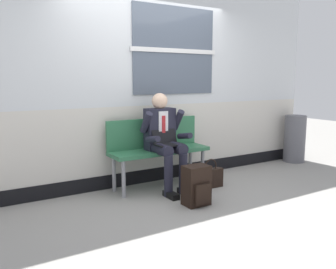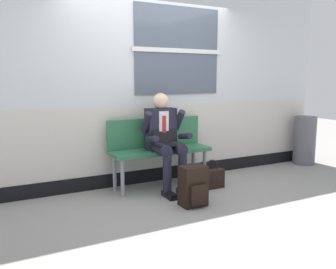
{
  "view_description": "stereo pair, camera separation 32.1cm",
  "coord_description": "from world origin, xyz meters",
  "px_view_note": "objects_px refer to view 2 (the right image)",
  "views": [
    {
      "loc": [
        -2.36,
        -3.61,
        1.46
      ],
      "look_at": [
        -0.01,
        0.23,
        0.75
      ],
      "focal_mm": 37.94,
      "sensor_mm": 36.0,
      "label": 1
    },
    {
      "loc": [
        -2.08,
        -3.77,
        1.46
      ],
      "look_at": [
        -0.01,
        0.23,
        0.75
      ],
      "focal_mm": 37.94,
      "sensor_mm": 36.0,
      "label": 2
    }
  ],
  "objects_px": {
    "bench_with_person": "(158,145)",
    "handbag": "(211,179)",
    "person_seated": "(165,138)",
    "backpack": "(193,186)",
    "trash_bin": "(305,140)"
  },
  "relations": [
    {
      "from": "person_seated",
      "to": "handbag",
      "type": "distance_m",
      "value": 0.83
    },
    {
      "from": "person_seated",
      "to": "backpack",
      "type": "relative_size",
      "value": 2.72
    },
    {
      "from": "person_seated",
      "to": "trash_bin",
      "type": "relative_size",
      "value": 1.55
    },
    {
      "from": "handbag",
      "to": "bench_with_person",
      "type": "bearing_deg",
      "value": 140.57
    },
    {
      "from": "bench_with_person",
      "to": "handbag",
      "type": "xyz_separation_m",
      "value": [
        0.56,
        -0.46,
        -0.43
      ]
    },
    {
      "from": "backpack",
      "to": "person_seated",
      "type": "bearing_deg",
      "value": 90.77
    },
    {
      "from": "trash_bin",
      "to": "bench_with_person",
      "type": "bearing_deg",
      "value": 179.56
    },
    {
      "from": "backpack",
      "to": "trash_bin",
      "type": "distance_m",
      "value": 2.92
    },
    {
      "from": "person_seated",
      "to": "backpack",
      "type": "xyz_separation_m",
      "value": [
        0.01,
        -0.7,
        -0.46
      ]
    },
    {
      "from": "bench_with_person",
      "to": "trash_bin",
      "type": "height_order",
      "value": "bench_with_person"
    },
    {
      "from": "bench_with_person",
      "to": "handbag",
      "type": "height_order",
      "value": "bench_with_person"
    },
    {
      "from": "bench_with_person",
      "to": "person_seated",
      "type": "distance_m",
      "value": 0.23
    },
    {
      "from": "bench_with_person",
      "to": "handbag",
      "type": "relative_size",
      "value": 3.45
    },
    {
      "from": "bench_with_person",
      "to": "person_seated",
      "type": "bearing_deg",
      "value": -90.0
    },
    {
      "from": "backpack",
      "to": "trash_bin",
      "type": "xyz_separation_m",
      "value": [
        2.78,
        0.88,
        0.18
      ]
    }
  ]
}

